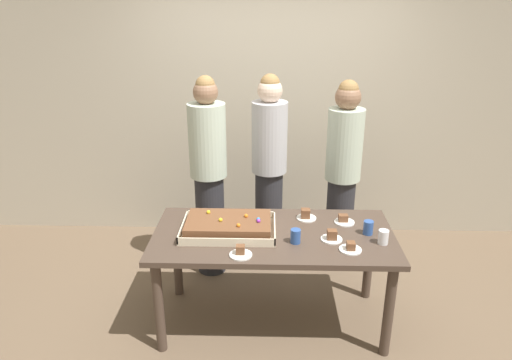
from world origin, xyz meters
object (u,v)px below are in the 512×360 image
Objects in this scene: plated_slice_far_right at (351,248)px; person_serving_front at (343,172)px; plated_slice_far_left at (332,237)px; plated_slice_center_front at (344,220)px; party_table at (273,245)px; drink_cup_nearest at (296,236)px; plated_slice_near_right at (241,253)px; person_striped_tie_right at (269,170)px; sheet_cake at (229,226)px; plated_slice_near_left at (306,215)px; person_green_shirt_behind at (209,175)px; drink_cup_far_end at (368,228)px; drink_cup_middle at (383,237)px.

person_serving_front is at bearing 84.98° from plated_slice_far_right.
plated_slice_far_left is 0.30m from plated_slice_center_front.
party_table is 17.18× the size of drink_cup_nearest.
plated_slice_near_right is 1.50× the size of drink_cup_nearest.
person_striped_tie_right is at bearing 92.27° from party_table.
sheet_cake is 0.39× the size of person_serving_front.
sheet_cake reaches higher than party_table.
plated_slice_near_left is (0.57, 0.23, -0.02)m from sheet_cake.
drink_cup_far_end is at bearing 42.23° from person_green_shirt_behind.
plated_slice_far_left reaches higher than plated_slice_near_right.
drink_cup_middle is at bearing 23.01° from plated_slice_far_right.
plated_slice_far_left is at bearing -159.99° from drink_cup_far_end.
drink_cup_middle is 0.16m from drink_cup_far_end.
person_green_shirt_behind reaches higher than plated_slice_far_left.
plated_slice_far_right is at bearing -14.84° from drink_cup_nearest.
plated_slice_center_front is at bearing 46.02° from person_green_shirt_behind.
drink_cup_far_end is 0.86m from person_serving_front.
drink_cup_middle is at bearing -7.64° from sheet_cake.
plated_slice_far_left is 0.35m from drink_cup_middle.
drink_cup_far_end is (0.52, 0.14, 0.00)m from drink_cup_nearest.
drink_cup_nearest reaches higher than plated_slice_center_front.
plated_slice_near_left is 0.09× the size of person_green_shirt_behind.
person_green_shirt_behind reaches higher than drink_cup_middle.
plated_slice_near_left is 0.72m from person_serving_front.
plated_slice_far_left is 0.09× the size of person_green_shirt_behind.
person_green_shirt_behind is 1.00× the size of person_striped_tie_right.
drink_cup_far_end is at bearing 1.11° from party_table.
person_serving_front is (0.36, 0.61, 0.12)m from plated_slice_near_left.
person_serving_front reaches higher than drink_cup_nearest.
drink_cup_middle is at bearing 57.96° from person_striped_tie_right.
plated_slice_near_left is 1.00× the size of plated_slice_near_right.
plated_slice_far_right is at bearing -124.08° from drink_cup_far_end.
plated_slice_near_left is 0.93m from person_green_shirt_behind.
plated_slice_far_left reaches higher than party_table.
person_serving_front is at bearing 54.86° from party_table.
plated_slice_center_front is at bearing 19.69° from party_table.
party_table is at bearing 19.49° from person_green_shirt_behind.
plated_slice_center_front is 0.69m from person_serving_front.
drink_cup_middle reaches higher than plated_slice_center_front.
plated_slice_near_left is 0.09× the size of person_striped_tie_right.
plated_slice_center_front is at bearing 41.03° from person_serving_front.
plated_slice_far_left is 0.98m from person_serving_front.
plated_slice_far_left is 1.50× the size of drink_cup_middle.
plated_slice_far_right is (0.83, -0.24, -0.03)m from sheet_cake.
sheet_cake is 0.74m from person_green_shirt_behind.
plated_slice_far_left is 1.04m from person_striped_tie_right.
plated_slice_far_right is at bearing -16.31° from sheet_cake.
plated_slice_near_right is at bearing -160.26° from plated_slice_far_left.
drink_cup_middle reaches higher than plated_slice_near_right.
drink_cup_middle is at bearing -36.63° from plated_slice_near_left.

